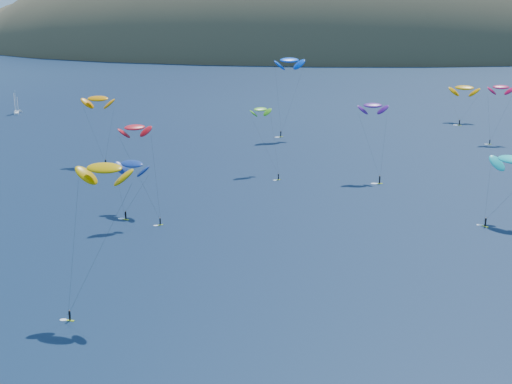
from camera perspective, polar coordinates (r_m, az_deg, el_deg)
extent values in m
ellipsoid|color=#3D3526|center=(623.53, 5.14, 10.20)|extent=(600.00, 300.00, 210.00)
ellipsoid|color=#3D3526|center=(670.89, -8.92, 10.94)|extent=(340.00, 240.00, 120.00)
cube|color=silver|center=(309.57, -18.61, 6.02)|extent=(3.87, 6.85, 0.80)
cylinder|color=silver|center=(309.27, -18.66, 6.89)|extent=(0.12, 0.12, 9.29)
cube|color=#A3C415|center=(210.19, -11.92, 2.06)|extent=(1.55, 0.57, 0.08)
cylinder|color=black|center=(209.96, -11.93, 2.31)|extent=(0.35, 0.35, 1.62)
sphere|color=#8C6047|center=(209.75, -11.95, 2.56)|extent=(0.27, 0.27, 0.27)
ellipsoid|color=orange|center=(212.43, -12.54, 7.31)|extent=(9.97, 5.31, 5.36)
cube|color=#A3C415|center=(115.16, -14.65, -9.92)|extent=(1.37, 0.56, 0.07)
cylinder|color=black|center=(114.80, -14.68, -9.54)|extent=(0.31, 0.31, 1.43)
sphere|color=#8C6047|center=(114.45, -14.71, -9.17)|extent=(0.24, 0.24, 0.24)
ellipsoid|color=#D09901|center=(111.77, -12.04, 1.89)|extent=(9.32, 5.24, 4.95)
cube|color=#A3C415|center=(190.71, 1.80, 0.98)|extent=(1.29, 1.04, 0.07)
cylinder|color=black|center=(190.51, 1.80, 1.22)|extent=(0.30, 0.30, 1.39)
sphere|color=#8C6047|center=(190.30, 1.81, 1.46)|extent=(0.23, 0.23, 0.23)
ellipsoid|color=#58BF23|center=(197.58, 0.37, 6.63)|extent=(6.94, 6.05, 3.56)
cube|color=#A3C415|center=(246.56, 1.99, 4.43)|extent=(1.64, 1.19, 0.09)
cylinder|color=black|center=(246.36, 1.99, 4.66)|extent=(0.38, 0.38, 1.72)
sphere|color=#8C6047|center=(246.17, 1.99, 4.89)|extent=(0.29, 0.29, 0.29)
ellipsoid|color=#0043D7|center=(245.51, 2.70, 10.50)|extent=(11.83, 9.57, 6.00)
cube|color=#A3C415|center=(161.08, 17.86, -2.64)|extent=(1.37, 1.42, 0.08)
cylinder|color=black|center=(160.79, 17.89, -2.32)|extent=(0.36, 0.36, 1.63)
sphere|color=#8C6047|center=(160.51, 17.92, -1.99)|extent=(0.27, 0.27, 0.27)
ellipsoid|color=#16C8C4|center=(163.55, 19.74, 2.47)|extent=(9.89, 10.15, 5.40)
cube|color=#A3C415|center=(189.70, 9.85, 0.67)|extent=(1.70, 0.69, 0.09)
cylinder|color=black|center=(189.44, 9.86, 0.98)|extent=(0.39, 0.39, 1.77)
sphere|color=#8C6047|center=(189.18, 9.87, 1.28)|extent=(0.30, 0.30, 0.30)
ellipsoid|color=#50157E|center=(192.94, 9.34, 6.86)|extent=(8.27, 4.66, 4.39)
cube|color=#A3C415|center=(246.88, 18.18, 3.65)|extent=(1.30, 0.39, 0.07)
cylinder|color=black|center=(246.72, 18.20, 3.83)|extent=(0.30, 0.30, 1.39)
sphere|color=#8C6047|center=(246.57, 18.21, 4.02)|extent=(0.23, 0.23, 0.23)
ellipsoid|color=#C10D42|center=(250.33, 19.01, 7.94)|extent=(8.34, 3.97, 4.62)
cube|color=#A3C415|center=(155.72, -7.67, -2.63)|extent=(1.25, 0.95, 0.07)
cylinder|color=black|center=(155.47, -7.68, -2.35)|extent=(0.29, 0.29, 1.33)
sphere|color=#8C6047|center=(155.23, -7.69, -2.08)|extent=(0.22, 0.22, 0.22)
ellipsoid|color=red|center=(155.66, -9.68, 5.12)|extent=(7.76, 6.49, 3.95)
cube|color=#A3C415|center=(160.52, -10.37, -2.18)|extent=(1.57, 1.01, 0.08)
cylinder|color=black|center=(160.23, -10.39, -1.85)|extent=(0.36, 0.36, 1.63)
sphere|color=#8C6047|center=(159.95, -10.41, -1.53)|extent=(0.27, 0.27, 0.27)
ellipsoid|color=navy|center=(163.50, -9.91, 2.24)|extent=(9.99, 7.49, 5.06)
cube|color=#A3C415|center=(278.36, 15.95, 5.15)|extent=(1.72, 0.87, 0.09)
cylinder|color=black|center=(278.18, 15.97, 5.36)|extent=(0.39, 0.39, 1.76)
sphere|color=#8C6047|center=(278.00, 15.98, 5.57)|extent=(0.30, 0.30, 0.30)
ellipsoid|color=orange|center=(286.46, 16.33, 8.01)|extent=(11.83, 7.59, 6.09)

